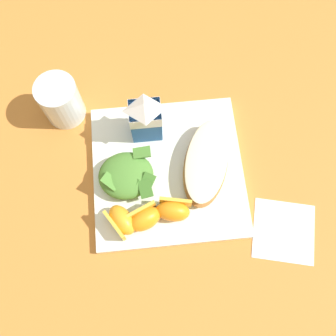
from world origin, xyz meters
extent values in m
plane|color=#C67A33|center=(0.00, 0.00, 0.00)|extent=(3.00, 3.00, 0.00)
cube|color=white|center=(0.00, 0.00, 0.01)|extent=(0.28, 0.28, 0.02)
ellipsoid|color=#A87038|center=(0.07, 0.00, 0.03)|extent=(0.13, 0.19, 0.03)
ellipsoid|color=maroon|center=(0.07, 0.00, 0.04)|extent=(0.11, 0.17, 0.01)
ellipsoid|color=beige|center=(0.07, 0.00, 0.05)|extent=(0.12, 0.18, 0.01)
ellipsoid|color=#4C8433|center=(-0.08, -0.01, 0.04)|extent=(0.10, 0.09, 0.04)
cube|color=#4C8433|center=(-0.05, 0.03, 0.05)|extent=(0.03, 0.02, 0.01)
cube|color=#3D7028|center=(-0.04, -0.04, 0.05)|extent=(0.03, 0.03, 0.01)
cube|color=#3D7028|center=(-0.07, -0.03, 0.05)|extent=(0.04, 0.04, 0.02)
cube|color=#3D7028|center=(-0.04, -0.03, 0.05)|extent=(0.04, 0.04, 0.02)
cube|color=#4C8433|center=(-0.10, -0.02, 0.05)|extent=(0.04, 0.04, 0.02)
cube|color=#23569E|center=(-0.03, 0.08, 0.06)|extent=(0.06, 0.04, 0.09)
cube|color=white|center=(-0.03, 0.08, 0.09)|extent=(0.06, 0.05, 0.03)
pyramid|color=white|center=(-0.03, 0.08, 0.12)|extent=(0.06, 0.04, 0.02)
ellipsoid|color=orange|center=(-0.09, -0.09, 0.04)|extent=(0.06, 0.07, 0.04)
cube|color=gold|center=(-0.10, -0.10, 0.04)|extent=(0.04, 0.05, 0.03)
ellipsoid|color=orange|center=(-0.05, -0.09, 0.04)|extent=(0.07, 0.06, 0.04)
cube|color=gold|center=(-0.06, -0.08, 0.04)|extent=(0.05, 0.03, 0.03)
ellipsoid|color=orange|center=(0.00, -0.08, 0.04)|extent=(0.07, 0.05, 0.04)
cube|color=gold|center=(0.01, -0.07, 0.04)|extent=(0.06, 0.02, 0.03)
cube|color=white|center=(0.20, -0.13, 0.00)|extent=(0.13, 0.13, 0.00)
cylinder|color=silver|center=(-0.19, 0.15, 0.05)|extent=(0.08, 0.08, 0.09)
camera|label=1|loc=(-0.02, -0.23, 0.69)|focal=40.70mm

